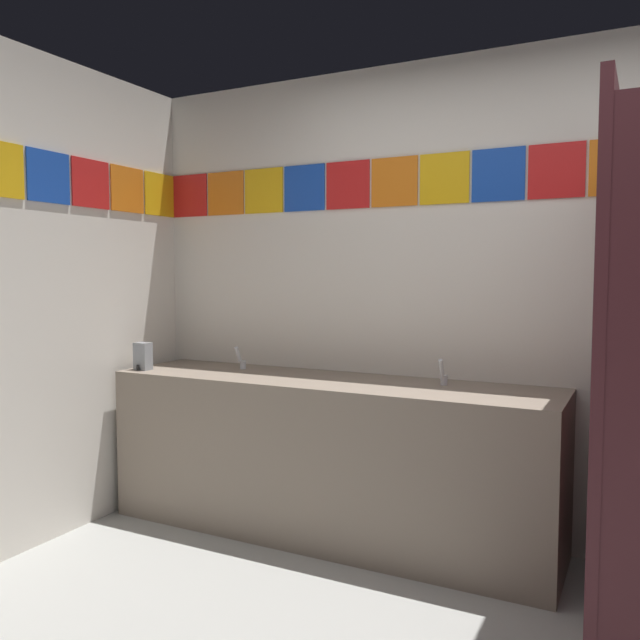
% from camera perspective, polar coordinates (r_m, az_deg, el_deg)
% --- Properties ---
extents(wall_back, '(4.45, 0.09, 2.54)m').
position_cam_1_polar(wall_back, '(3.44, 17.70, 1.70)').
color(wall_back, silver).
rests_on(wall_back, ground_plane).
extents(vanity_counter, '(2.43, 0.60, 0.85)m').
position_cam_1_polar(vanity_counter, '(3.54, 0.60, -11.89)').
color(vanity_counter, gray).
rests_on(vanity_counter, ground_plane).
extents(faucet_left, '(0.04, 0.10, 0.14)m').
position_cam_1_polar(faucet_left, '(3.82, -7.00, -3.58)').
color(faucet_left, silver).
rests_on(faucet_left, vanity_counter).
extents(faucet_right, '(0.04, 0.10, 0.14)m').
position_cam_1_polar(faucet_right, '(3.31, 10.82, -4.82)').
color(faucet_right, silver).
rests_on(faucet_right, vanity_counter).
extents(soap_dispenser, '(0.09, 0.09, 0.16)m').
position_cam_1_polar(soap_dispenser, '(3.92, -15.38, -3.11)').
color(soap_dispenser, gray).
rests_on(soap_dispenser, vanity_counter).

